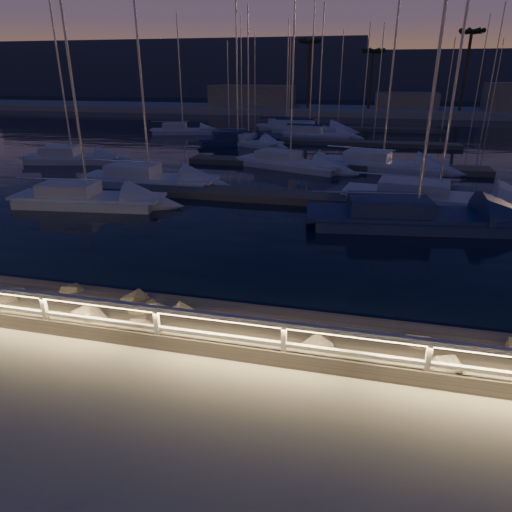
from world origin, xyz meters
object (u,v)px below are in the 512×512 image
(sailboat_c, at_px, (288,162))
(sailboat_a, at_px, (70,157))
(sailboat_f, at_px, (146,178))
(sailboat_h, at_px, (432,197))
(sailboat_d, at_px, (410,216))
(sailboat_j, at_px, (247,141))
(sailboat_m, at_px, (285,126))
(guard_rail, at_px, (237,328))
(sailboat_b, at_px, (84,197))
(sailboat_k, at_px, (307,128))
(sailboat_n, at_px, (316,134))
(sailboat_e, at_px, (236,140))
(sailboat_i, at_px, (181,130))
(sailboat_g, at_px, (379,163))

(sailboat_c, bearing_deg, sailboat_a, -153.25)
(sailboat_c, height_order, sailboat_f, sailboat_f)
(sailboat_f, distance_m, sailboat_h, 16.93)
(sailboat_c, bearing_deg, sailboat_f, -114.80)
(sailboat_d, relative_size, sailboat_j, 1.39)
(sailboat_m, bearing_deg, guard_rail, -93.09)
(sailboat_j, xyz_separation_m, sailboat_m, (1.24, 13.79, 0.03))
(sailboat_h, distance_m, sailboat_m, 35.31)
(sailboat_b, height_order, sailboat_f, sailboat_f)
(guard_rail, height_order, sailboat_h, sailboat_h)
(sailboat_b, height_order, sailboat_k, sailboat_k)
(guard_rail, relative_size, sailboat_n, 3.38)
(sailboat_a, height_order, sailboat_e, sailboat_e)
(sailboat_e, distance_m, sailboat_h, 24.95)
(sailboat_h, bearing_deg, sailboat_k, 117.67)
(sailboat_d, bearing_deg, sailboat_b, 173.74)
(sailboat_c, height_order, sailboat_h, sailboat_h)
(guard_rail, xyz_separation_m, sailboat_e, (-10.17, 35.64, -0.90))
(sailboat_f, bearing_deg, sailboat_i, 105.90)
(sailboat_g, height_order, sailboat_n, sailboat_g)
(sailboat_e, distance_m, sailboat_j, 1.23)
(sailboat_a, bearing_deg, sailboat_i, 72.10)
(sailboat_e, relative_size, sailboat_h, 0.81)
(sailboat_m, bearing_deg, sailboat_b, -108.56)
(sailboat_a, relative_size, sailboat_c, 0.90)
(sailboat_d, bearing_deg, sailboat_a, 149.54)
(guard_rail, xyz_separation_m, sailboat_c, (-3.18, 25.13, -0.94))
(sailboat_d, distance_m, sailboat_e, 27.14)
(sailboat_a, height_order, sailboat_c, sailboat_c)
(sailboat_i, bearing_deg, sailboat_d, -67.14)
(sailboat_i, bearing_deg, sailboat_h, -61.55)
(sailboat_f, relative_size, sailboat_j, 1.18)
(sailboat_i, distance_m, sailboat_n, 15.45)
(guard_rail, height_order, sailboat_i, sailboat_i)
(sailboat_d, relative_size, sailboat_f, 1.18)
(sailboat_b, xyz_separation_m, sailboat_i, (-6.53, 29.60, 0.00))
(sailboat_k, bearing_deg, sailboat_a, -121.68)
(sailboat_e, height_order, sailboat_h, sailboat_h)
(sailboat_f, xyz_separation_m, sailboat_j, (1.87, 17.93, -0.05))
(guard_rail, distance_m, sailboat_h, 17.79)
(sailboat_f, xyz_separation_m, sailboat_k, (6.24, 29.38, -0.00))
(sailboat_e, relative_size, sailboat_g, 0.90)
(sailboat_f, height_order, sailboat_k, sailboat_k)
(sailboat_c, bearing_deg, guard_rail, -62.59)
(sailboat_b, xyz_separation_m, sailboat_j, (2.98, 22.99, -0.03))
(sailboat_h, bearing_deg, sailboat_b, -158.47)
(sailboat_j, xyz_separation_m, sailboat_k, (4.36, 11.45, 0.05))
(sailboat_a, relative_size, sailboat_i, 1.01)
(sailboat_i, height_order, sailboat_m, sailboat_i)
(sailboat_g, bearing_deg, sailboat_d, -71.07)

